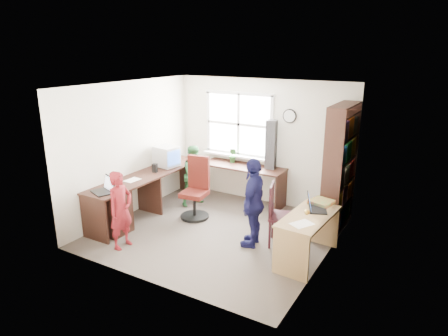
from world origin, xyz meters
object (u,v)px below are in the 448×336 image
Objects in this scene: laptop_right at (314,206)px; cd_tower at (271,145)px; person_navy at (253,202)px; wooden_chair at (279,212)px; person_red at (121,210)px; bookshelf at (340,171)px; swivel_chair at (196,192)px; person_green at (195,175)px; right_desk at (308,228)px; crt_monitor at (167,156)px; potted_plant at (233,155)px; laptop_left at (105,189)px; l_desk at (143,198)px.

cd_tower is at bearing 21.74° from laptop_right.
cd_tower is at bearing -174.80° from person_navy.
wooden_chair is 2.39m from person_red.
bookshelf is 2.50m from swivel_chair.
person_green is (-2.65, -0.32, -0.41)m from bookshelf.
bookshelf is 1.60m from person_navy.
bookshelf is at bearing 43.28° from wooden_chair.
right_desk is 2.68× the size of crt_monitor.
swivel_chair is at bearing -124.21° from person_green.
person_green is (-0.47, -0.65, -0.31)m from potted_plant.
wooden_chair is at bearing -56.92° from person_red.
bookshelf reaches higher than laptop_left.
person_navy is (2.20, -0.71, -0.26)m from crt_monitor.
laptop_left is at bearing -160.52° from right_desk.
laptop_right is at bearing -93.60° from bookshelf.
l_desk is at bearing -172.92° from right_desk.
crt_monitor is 2.33m from person_navy.
potted_plant is 0.86m from person_green.
bookshelf is 5.02× the size of laptop_right.
person_navy is (1.36, -0.46, 0.22)m from swivel_chair.
wooden_chair is 0.59m from laptop_right.
crt_monitor is (-2.53, 0.50, 0.42)m from wooden_chair.
wooden_chair is at bearing -89.50° from person_green.
wooden_chair is at bearing 44.56° from laptop_left.
laptop_left is at bearing -77.42° from person_navy.
potted_plant is at bearing 66.55° from l_desk.
person_green is 1.95m from person_navy.
right_desk is 2.76m from person_green.
l_desk is 3.19× the size of cd_tower.
swivel_chair reaches higher than laptop_left.
bookshelf is at bearing 90.67° from right_desk.
right_desk is at bearing 78.18° from person_navy.
laptop_left is (-3.05, -0.87, 0.31)m from right_desk.
swivel_chair reaches higher than right_desk.
person_navy is at bearing 81.54° from laptop_right.
bookshelf is 3.54m from person_red.
l_desk is 3.01× the size of wooden_chair.
bookshelf reaches higher than right_desk.
crt_monitor is 0.38× the size of person_red.
laptop_left is 3.24m from laptop_right.
person_navy reaches higher than person_red.
cd_tower is at bearing 35.22° from crt_monitor.
person_red reaches higher than swivel_chair.
person_green is (-2.04, 0.73, 0.06)m from wooden_chair.
crt_monitor is at bearing -170.06° from bookshelf.
crt_monitor is at bearing 152.31° from wooden_chair.
bookshelf reaches higher than person_red.
right_desk is at bearing 159.32° from laptop_right.
crt_monitor reaches higher than l_desk.
person_green is at bearing 117.90° from swivel_chair.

